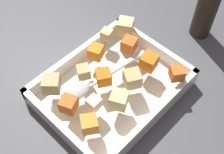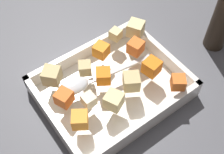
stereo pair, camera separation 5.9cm
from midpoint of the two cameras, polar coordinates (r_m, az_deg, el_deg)
ground_plane at (r=0.63m, az=3.03°, el=-4.82°), size 4.00×4.00×0.00m
baking_dish at (r=0.62m, az=2.69°, el=-2.55°), size 0.29×0.23×0.05m
carrot_chunk_heap_top at (r=0.60m, az=15.52°, el=-1.20°), size 0.04×0.04×0.03m
carrot_chunk_heap_side at (r=0.64m, az=7.28°, el=5.65°), size 0.04×0.04×0.03m
carrot_chunk_corner_ne at (r=0.56m, az=-6.38°, el=-4.23°), size 0.04×0.04×0.03m
carrot_chunk_corner_sw at (r=0.53m, az=-3.13°, el=-8.55°), size 0.04×0.04×0.03m
carrot_chunk_far_right at (r=0.61m, az=10.51°, el=1.77°), size 0.04×0.04×0.03m
carrot_chunk_mid_left at (r=0.58m, az=1.16°, el=-0.01°), size 0.04×0.04×0.03m
carrot_chunk_mid_right at (r=0.63m, az=0.55°, el=5.07°), size 0.04×0.04×0.03m
potato_chunk_corner_se at (r=0.66m, az=3.27°, el=8.17°), size 0.03×0.03×0.02m
potato_chunk_back_center at (r=0.55m, az=3.40°, el=-4.79°), size 0.04×0.04×0.03m
potato_chunk_near_left at (r=0.60m, az=-2.50°, el=1.55°), size 0.03×0.03×0.03m
potato_chunk_near_right at (r=0.59m, az=-8.89°, el=0.08°), size 0.05×0.05×0.03m
potato_chunk_corner_nw at (r=0.67m, az=7.15°, el=9.18°), size 0.05×0.05×0.03m
potato_chunk_rim_edge at (r=0.58m, az=6.72°, el=-1.07°), size 0.04×0.04×0.03m
potato_chunk_near_spoon at (r=0.56m, az=-1.59°, el=-4.64°), size 0.02×0.02×0.02m
serving_spoon at (r=0.58m, az=-3.43°, el=-1.54°), size 0.21×0.05×0.02m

